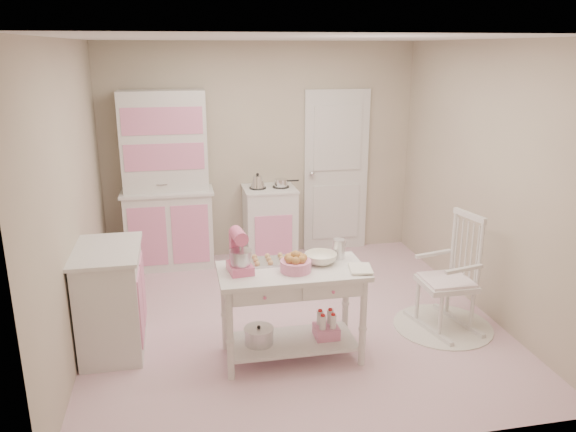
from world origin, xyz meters
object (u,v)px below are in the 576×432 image
(base_cabinet, at_px, (111,299))
(work_table, at_px, (292,314))
(hutch, at_px, (166,181))
(stand_mixer, at_px, (240,252))
(rocking_chair, at_px, (447,272))
(bread_basket, at_px, (296,266))
(stove, at_px, (270,224))

(base_cabinet, distance_m, work_table, 1.55)
(hutch, distance_m, stand_mixer, 2.39)
(work_table, bearing_deg, rocking_chair, 9.09)
(hutch, distance_m, base_cabinet, 2.03)
(hutch, relative_size, bread_basket, 8.32)
(base_cabinet, distance_m, stand_mixer, 1.26)
(hutch, relative_size, stove, 2.26)
(work_table, xyz_separation_m, bread_basket, (0.02, -0.05, 0.45))
(hutch, height_order, stand_mixer, hutch)
(stand_mixer, bearing_deg, hutch, 96.78)
(stove, height_order, base_cabinet, same)
(stove, relative_size, rocking_chair, 0.84)
(hutch, bearing_deg, work_table, -66.72)
(stove, relative_size, bread_basket, 3.68)
(base_cabinet, bearing_deg, rocking_chair, -4.02)
(base_cabinet, height_order, stand_mixer, stand_mixer)
(stand_mixer, bearing_deg, work_table, -10.12)
(hutch, height_order, base_cabinet, hutch)
(hutch, bearing_deg, rocking_chair, -39.86)
(stove, height_order, bread_basket, stove)
(stand_mixer, bearing_deg, base_cabinet, 150.63)
(hutch, xyz_separation_m, rocking_chair, (2.51, -2.09, -0.49))
(hutch, distance_m, bread_basket, 2.60)
(stand_mixer, distance_m, bread_basket, 0.46)
(base_cabinet, bearing_deg, hutch, 75.64)
(hutch, height_order, work_table, hutch)
(stove, xyz_separation_m, base_cabinet, (-1.68, -1.83, 0.00))
(rocking_chair, xyz_separation_m, stand_mixer, (-1.92, -0.22, 0.42))
(stove, bearing_deg, hutch, 177.61)
(work_table, bearing_deg, hutch, 113.28)
(work_table, bearing_deg, bread_basket, -68.20)
(work_table, distance_m, stand_mixer, 0.71)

